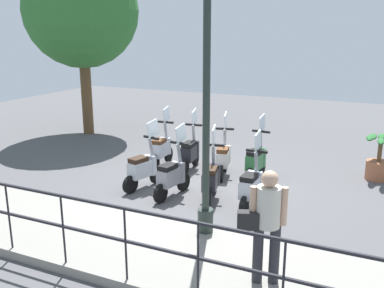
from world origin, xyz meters
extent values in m
plane|color=#4C4C4F|center=(0.00, 0.00, 0.00)|extent=(28.00, 28.00, 0.00)
cube|color=gray|center=(-3.20, 0.00, 0.07)|extent=(2.20, 20.00, 0.15)
cube|color=slate|center=(-2.15, 0.00, 0.07)|extent=(0.10, 20.00, 0.15)
cube|color=black|center=(-4.20, 0.00, 1.20)|extent=(0.04, 16.00, 0.04)
cube|color=black|center=(-4.20, 0.00, 0.73)|extent=(0.04, 16.00, 0.04)
cylinder|color=black|center=(-4.20, -2.67, 0.68)|extent=(0.03, 0.03, 1.05)
cylinder|color=black|center=(-4.20, -1.60, 0.68)|extent=(0.03, 0.03, 1.05)
cylinder|color=black|center=(-4.20, -0.53, 0.68)|extent=(0.03, 0.03, 1.05)
cylinder|color=black|center=(-4.20, 0.53, 0.68)|extent=(0.03, 0.03, 1.05)
cylinder|color=black|center=(-4.20, 1.60, 0.68)|extent=(0.03, 0.03, 1.05)
cylinder|color=#232D28|center=(-2.40, -0.94, 0.35)|extent=(0.26, 0.26, 0.40)
cylinder|color=#232D28|center=(-2.40, -0.94, 2.37)|extent=(0.12, 0.12, 4.43)
cylinder|color=#28282D|center=(-3.42, -2.38, 0.56)|extent=(0.14, 0.14, 0.82)
cylinder|color=#28282D|center=(-3.50, -2.17, 0.56)|extent=(0.14, 0.14, 0.82)
cylinder|color=beige|center=(-3.46, -2.27, 1.25)|extent=(0.41, 0.41, 0.55)
sphere|color=tan|center=(-3.46, -2.27, 1.63)|extent=(0.22, 0.22, 0.22)
cylinder|color=tan|center=(-3.39, -2.46, 1.26)|extent=(0.09, 0.09, 0.52)
cylinder|color=tan|center=(-3.53, -2.08, 1.26)|extent=(0.09, 0.09, 0.52)
cube|color=black|center=(-3.60, -2.04, 1.07)|extent=(0.23, 0.31, 0.24)
cylinder|color=brown|center=(3.13, 5.80, 1.35)|extent=(0.36, 0.36, 2.70)
sphere|color=#2D6B2D|center=(3.13, 5.80, 4.10)|extent=(3.72, 3.72, 3.72)
cylinder|color=#9E5B3D|center=(2.14, -3.51, 0.23)|extent=(0.56, 0.56, 0.45)
cylinder|color=brown|center=(2.14, -3.51, 0.70)|extent=(0.10, 0.10, 0.50)
ellipsoid|color=#235B28|center=(2.39, -3.51, 1.00)|extent=(0.56, 0.16, 0.10)
ellipsoid|color=#235B28|center=(1.89, -3.51, 1.00)|extent=(0.56, 0.16, 0.10)
ellipsoid|color=#235B28|center=(2.14, -3.26, 1.00)|extent=(0.56, 0.16, 0.10)
ellipsoid|color=#235B28|center=(2.32, -3.33, 1.00)|extent=(0.56, 0.16, 0.10)
cylinder|color=black|center=(-0.40, -1.27, 0.20)|extent=(0.40, 0.09, 0.40)
cylinder|color=black|center=(-1.23, -1.25, 0.20)|extent=(0.40, 0.09, 0.40)
cube|color=#B7BCC6|center=(-0.90, -1.26, 0.48)|extent=(0.61, 0.29, 0.36)
cube|color=#B7BCC6|center=(-0.61, -1.27, 0.50)|extent=(0.13, 0.30, 0.44)
cube|color=black|center=(-0.97, -1.26, 0.71)|extent=(0.41, 0.27, 0.10)
cylinder|color=gray|center=(-0.55, -1.27, 0.85)|extent=(0.18, 0.07, 0.55)
cube|color=black|center=(-0.55, -1.27, 1.13)|extent=(0.07, 0.44, 0.05)
cube|color=silver|center=(-0.49, -1.27, 1.33)|extent=(0.39, 0.04, 0.42)
cylinder|color=black|center=(-0.33, -0.28, 0.20)|extent=(0.41, 0.17, 0.40)
cylinder|color=black|center=(-1.14, -0.46, 0.20)|extent=(0.41, 0.17, 0.40)
cube|color=black|center=(-0.81, -0.39, 0.48)|extent=(0.65, 0.41, 0.36)
cube|color=black|center=(-0.53, -0.32, 0.50)|extent=(0.18, 0.32, 0.44)
cube|color=black|center=(-0.88, -0.40, 0.71)|extent=(0.45, 0.34, 0.10)
cylinder|color=gray|center=(-0.47, -0.31, 0.85)|extent=(0.19, 0.11, 0.55)
cube|color=black|center=(-0.47, -0.31, 1.13)|extent=(0.16, 0.44, 0.05)
cube|color=silver|center=(-0.42, -0.30, 1.33)|extent=(0.38, 0.12, 0.42)
cylinder|color=black|center=(-0.49, 0.39, 0.20)|extent=(0.41, 0.14, 0.40)
cylinder|color=black|center=(-1.31, 0.52, 0.20)|extent=(0.41, 0.14, 0.40)
cube|color=gray|center=(-0.98, 0.47, 0.48)|extent=(0.64, 0.37, 0.36)
cube|color=gray|center=(-0.70, 0.42, 0.50)|extent=(0.17, 0.32, 0.44)
cube|color=black|center=(-1.05, 0.48, 0.71)|extent=(0.44, 0.32, 0.10)
cylinder|color=gray|center=(-0.64, 0.41, 0.85)|extent=(0.19, 0.10, 0.55)
cube|color=black|center=(-0.64, 0.41, 1.13)|extent=(0.13, 0.44, 0.05)
cube|color=silver|center=(-0.58, 0.41, 1.33)|extent=(0.39, 0.09, 0.42)
cylinder|color=black|center=(-0.31, 1.17, 0.20)|extent=(0.41, 0.18, 0.40)
cylinder|color=black|center=(-1.12, 1.38, 0.20)|extent=(0.41, 0.18, 0.40)
cube|color=#B7BCC6|center=(-0.80, 1.30, 0.48)|extent=(0.65, 0.42, 0.36)
cube|color=#B7BCC6|center=(-0.52, 1.22, 0.50)|extent=(0.19, 0.32, 0.44)
cube|color=black|center=(-0.87, 1.31, 0.71)|extent=(0.45, 0.35, 0.10)
cylinder|color=gray|center=(-0.46, 1.21, 0.85)|extent=(0.19, 0.11, 0.55)
cube|color=black|center=(-0.46, 1.21, 1.13)|extent=(0.17, 0.44, 0.05)
cube|color=silver|center=(-0.40, 1.19, 1.33)|extent=(0.38, 0.13, 0.42)
cylinder|color=black|center=(1.32, -0.88, 0.20)|extent=(0.40, 0.10, 0.40)
cylinder|color=black|center=(0.49, -0.83, 0.20)|extent=(0.40, 0.10, 0.40)
cube|color=#2D6B38|center=(0.82, -0.85, 0.48)|extent=(0.62, 0.32, 0.36)
cube|color=#2D6B38|center=(1.11, -0.87, 0.50)|extent=(0.14, 0.31, 0.44)
cube|color=black|center=(0.75, -0.85, 0.71)|extent=(0.42, 0.28, 0.10)
cylinder|color=gray|center=(1.17, -0.88, 0.85)|extent=(0.19, 0.08, 0.55)
cube|color=black|center=(1.17, -0.88, 1.13)|extent=(0.09, 0.44, 0.05)
cube|color=silver|center=(1.23, -0.88, 1.33)|extent=(0.39, 0.05, 0.42)
cylinder|color=black|center=(1.22, 0.04, 0.20)|extent=(0.41, 0.17, 0.40)
cylinder|color=black|center=(0.42, -0.16, 0.20)|extent=(0.41, 0.17, 0.40)
cube|color=beige|center=(0.74, -0.08, 0.48)|extent=(0.65, 0.42, 0.36)
cube|color=beige|center=(1.02, -0.01, 0.50)|extent=(0.19, 0.32, 0.44)
cube|color=#4C2D19|center=(0.67, -0.09, 0.71)|extent=(0.45, 0.35, 0.10)
cylinder|color=gray|center=(1.07, 0.01, 0.85)|extent=(0.19, 0.11, 0.55)
cube|color=black|center=(1.07, 0.01, 1.13)|extent=(0.17, 0.44, 0.05)
cube|color=silver|center=(1.13, 0.02, 1.33)|extent=(0.38, 0.12, 0.42)
cylinder|color=black|center=(1.33, 0.92, 0.20)|extent=(0.41, 0.12, 0.40)
cylinder|color=black|center=(0.50, 0.83, 0.20)|extent=(0.41, 0.12, 0.40)
cube|color=black|center=(0.83, 0.86, 0.48)|extent=(0.63, 0.34, 0.36)
cube|color=black|center=(1.12, 0.89, 0.50)|extent=(0.15, 0.31, 0.44)
cube|color=black|center=(0.76, 0.85, 0.71)|extent=(0.43, 0.30, 0.10)
cylinder|color=gray|center=(1.18, 0.90, 0.85)|extent=(0.19, 0.09, 0.55)
cube|color=black|center=(1.18, 0.90, 1.13)|extent=(0.11, 0.44, 0.05)
cube|color=silver|center=(1.24, 0.91, 1.33)|extent=(0.39, 0.07, 0.42)
cylinder|color=black|center=(1.32, 1.72, 0.20)|extent=(0.40, 0.10, 0.40)
cylinder|color=black|center=(0.49, 1.67, 0.20)|extent=(0.40, 0.10, 0.40)
cube|color=#B7BCC6|center=(0.82, 1.69, 0.48)|extent=(0.61, 0.31, 0.36)
cube|color=#B7BCC6|center=(1.11, 1.71, 0.50)|extent=(0.14, 0.31, 0.44)
cube|color=#4C2D19|center=(0.75, 1.69, 0.71)|extent=(0.41, 0.28, 0.10)
cylinder|color=gray|center=(1.17, 1.71, 0.85)|extent=(0.19, 0.08, 0.55)
cube|color=black|center=(1.17, 1.71, 1.13)|extent=(0.08, 0.44, 0.05)
cube|color=silver|center=(1.23, 1.71, 1.33)|extent=(0.39, 0.05, 0.42)
camera|label=1|loc=(-8.56, -3.52, 3.46)|focal=40.00mm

